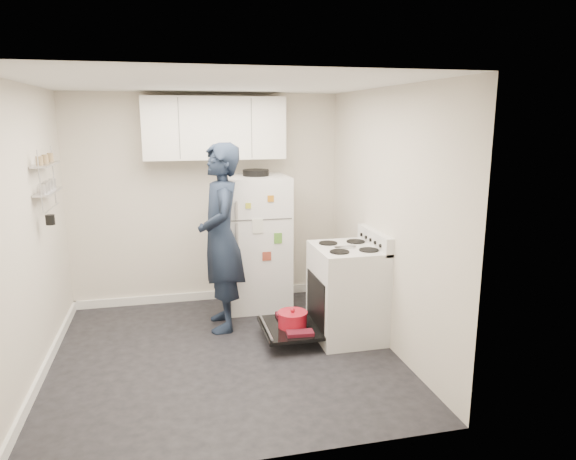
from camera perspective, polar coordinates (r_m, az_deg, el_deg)
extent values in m
cube|color=black|center=(5.08, -7.07, -13.57)|extent=(3.20, 3.20, 0.01)
cube|color=white|center=(4.58, -7.92, 15.84)|extent=(3.20, 3.20, 0.01)
cube|color=beige|center=(6.24, -9.00, 3.32)|extent=(3.20, 0.01, 2.50)
cube|color=beige|center=(3.14, -4.42, -5.55)|extent=(3.20, 0.01, 2.50)
cube|color=beige|center=(4.79, -26.86, -0.59)|extent=(0.01, 3.20, 2.50)
cube|color=beige|center=(5.08, 10.78, 1.21)|extent=(0.01, 3.20, 2.50)
cube|color=white|center=(5.16, -25.37, -13.67)|extent=(0.03, 3.20, 0.10)
cube|color=white|center=(6.52, -8.63, -7.17)|extent=(3.20, 0.03, 0.10)
cube|color=silver|center=(5.30, 6.54, -7.03)|extent=(0.65, 0.76, 0.92)
cube|color=black|center=(5.30, 5.80, -7.71)|extent=(0.53, 0.60, 0.52)
cube|color=orange|center=(5.39, 8.54, -7.44)|extent=(0.02, 0.56, 0.46)
cylinder|color=black|center=(5.38, 6.27, -9.46)|extent=(0.34, 0.34, 0.02)
cube|color=silver|center=(5.25, 9.61, -1.07)|extent=(0.08, 0.76, 0.18)
cube|color=silver|center=(5.17, 6.66, -2.05)|extent=(0.65, 0.76, 0.03)
cube|color=#B2B2B7|center=(5.10, 6.34, -1.84)|extent=(0.22, 0.03, 0.01)
cube|color=black|center=(5.26, 0.17, -10.81)|extent=(0.55, 0.70, 0.03)
cylinder|color=#B2B2B7|center=(5.19, -2.51, -10.67)|extent=(0.02, 0.66, 0.02)
cylinder|color=#A91222|center=(5.22, 0.50, -9.98)|extent=(0.29, 0.29, 0.13)
cylinder|color=#A91222|center=(5.19, 0.50, -9.19)|extent=(0.30, 0.30, 0.02)
sphere|color=#A91222|center=(5.18, 0.50, -8.90)|extent=(0.04, 0.04, 0.04)
cube|color=maroon|center=(5.05, 1.35, -11.39)|extent=(0.27, 0.15, 0.04)
cube|color=maroon|center=(5.50, 0.02, -9.36)|extent=(0.27, 0.14, 0.04)
cube|color=white|center=(6.06, -3.49, -1.34)|extent=(0.72, 0.70, 1.56)
cube|color=#4C4C4C|center=(5.64, -2.92, 1.15)|extent=(0.68, 0.01, 0.01)
cube|color=#B2B2B7|center=(5.56, -5.74, 2.20)|extent=(0.03, 0.03, 0.20)
cube|color=#B2B2B7|center=(5.65, -5.65, -1.99)|extent=(0.03, 0.03, 0.55)
cylinder|color=black|center=(5.92, -3.59, 6.37)|extent=(0.30, 0.30, 0.07)
cube|color=#993E2B|center=(5.74, -2.37, -2.93)|extent=(0.10, 0.01, 0.10)
cube|color=#539331|center=(5.72, -1.11, -0.92)|extent=(0.09, 0.01, 0.12)
cube|color=gold|center=(5.59, -4.44, 2.70)|extent=(0.06, 0.01, 0.06)
cube|color=silver|center=(5.64, -3.40, 0.44)|extent=(0.12, 0.01, 0.16)
cube|color=#BE7416|center=(5.62, -1.93, 3.51)|extent=(0.07, 0.01, 0.07)
cube|color=silver|center=(6.01, -8.17, 11.15)|extent=(1.60, 0.33, 0.70)
cube|color=#B2B2B7|center=(5.18, -25.33, 6.61)|extent=(0.14, 0.60, 0.02)
cube|color=#B2B2B7|center=(5.21, -25.08, 3.87)|extent=(0.14, 0.60, 0.02)
cylinder|color=black|center=(5.06, -24.91, 1.03)|extent=(0.08, 0.08, 0.09)
imported|color=#162032|center=(5.40, -7.47, -0.88)|extent=(0.48, 0.72, 1.97)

